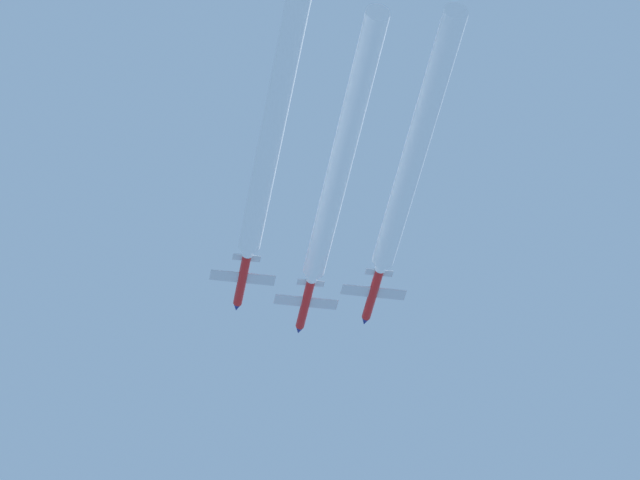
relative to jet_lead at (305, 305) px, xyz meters
The scene contains 6 objects.
jet_lead is the anchor object (origin of this frame).
jet_left_wingman 11.31m from the jet_lead, 148.15° to the right, with size 8.80×12.81×3.08m.
jet_right_wingman 10.49m from the jet_lead, 35.83° to the right, with size 8.80×12.81×3.08m.
smoke_trail_lead 30.88m from the jet_lead, 90.00° to the right, with size 2.94×50.08×2.94m.
smoke_trail_left_wingman 37.96m from the jet_lead, 104.54° to the right, with size 2.94×49.92×2.94m.
smoke_trail_right_wingman 36.59m from the jet_lead, 76.77° to the right, with size 2.94×47.39×2.94m.
Camera 1 is at (-27.95, -187.53, 2.23)m, focal length 99.77 mm.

